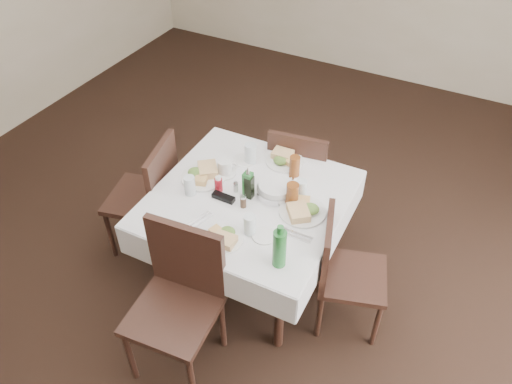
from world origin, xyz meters
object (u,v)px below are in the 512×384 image
water_n (251,154)px  green_bottle (279,248)px  chair_east (341,267)px  ketchup_bottle (218,184)px  bread_basket (276,189)px  oil_cruet_green (248,184)px  water_s (250,225)px  chair_south (180,292)px  water_w (190,186)px  oil_cruet_dark (249,186)px  dining_table (249,207)px  coffee_mug (225,168)px  water_e (301,189)px  chair_north (299,172)px  chair_west (151,191)px

water_n → green_bottle: (0.57, -0.74, 0.05)m
chair_east → ketchup_bottle: 0.93m
bread_basket → oil_cruet_green: size_ratio=1.06×
chair_east → water_s: bearing=-156.3°
chair_south → water_w: size_ratio=7.51×
water_s → oil_cruet_dark: bearing=118.7°
chair_south → oil_cruet_green: bearing=85.7°
dining_table → oil_cruet_green: 0.19m
coffee_mug → oil_cruet_green: bearing=-27.3°
water_s → water_e: (0.14, 0.43, -0.00)m
coffee_mug → ketchup_bottle: bearing=-73.8°
water_w → green_bottle: green_bottle is taller
dining_table → chair_north: bearing=83.7°
chair_south → oil_cruet_dark: size_ratio=4.85×
water_s → oil_cruet_dark: size_ratio=0.64×
oil_cruet_green → chair_north: bearing=83.0°
water_w → oil_cruet_dark: size_ratio=0.65×
chair_south → bread_basket: 0.88m
chair_north → chair_west: size_ratio=0.96×
dining_table → chair_south: 0.73m
dining_table → chair_east: chair_east is taller
chair_north → water_n: bearing=-124.2°
water_e → water_w: bearing=-154.7°
chair_south → ketchup_bottle: 0.74m
water_s → bread_basket: water_s is taller
chair_west → bread_basket: size_ratio=3.84×
ketchup_bottle → green_bottle: (0.61, -0.38, 0.08)m
water_w → oil_cruet_green: size_ratio=0.57×
oil_cruet_dark → chair_west: bearing=-175.4°
water_n → coffee_mug: (-0.09, -0.19, -0.02)m
chair_north → water_w: bearing=-117.4°
chair_south → oil_cruet_dark: 0.78m
ketchup_bottle → green_bottle: 0.72m
chair_south → chair_west: size_ratio=1.05×
water_w → ketchup_bottle: (0.15, 0.11, -0.01)m
dining_table → water_n: size_ratio=8.26×
water_n → bread_basket: bearing=-36.1°
chair_east → oil_cruet_dark: oil_cruet_dark is taller
ketchup_bottle → chair_west: bearing=-177.5°
chair_east → water_s: 0.65m
chair_south → coffee_mug: 0.90m
chair_east → chair_north: bearing=130.1°
dining_table → water_s: bearing=-60.0°
water_e → oil_cruet_dark: size_ratio=0.63×
chair_west → water_n: 0.77m
dining_table → green_bottle: size_ratio=4.22×
chair_north → oil_cruet_dark: bearing=-95.9°
water_n → ketchup_bottle: size_ratio=1.33×
water_s → chair_east: bearing=23.7°
chair_west → water_s: chair_west is taller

